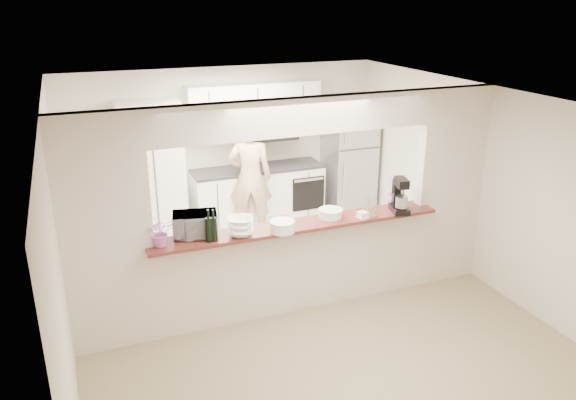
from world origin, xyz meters
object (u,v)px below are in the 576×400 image
refrigerator (349,163)px  toaster_oven (195,225)px  stand_mixer (400,197)px  person (250,178)px

refrigerator → toaster_oven: size_ratio=3.66×
refrigerator → toaster_oven: refrigerator is taller
toaster_oven → stand_mixer: (2.40, -0.19, 0.06)m
refrigerator → person: size_ratio=0.93×
toaster_oven → person: bearing=71.0°
stand_mixer → person: 2.68m
toaster_oven → person: 2.64m
stand_mixer → person: bearing=113.6°
toaster_oven → stand_mixer: bearing=7.3°
refrigerator → person: (-1.86, -0.35, 0.06)m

